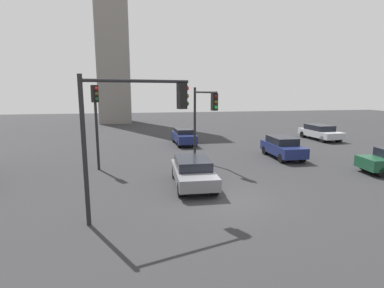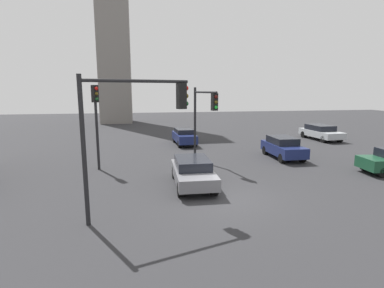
% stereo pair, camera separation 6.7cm
% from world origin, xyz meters
% --- Properties ---
extents(ground_plane, '(103.77, 103.77, 0.00)m').
position_xyz_m(ground_plane, '(0.00, 0.00, 0.00)').
color(ground_plane, '#2D2D30').
extents(traffic_light_0, '(3.93, 1.39, 5.31)m').
position_xyz_m(traffic_light_0, '(-3.85, -1.22, 3.84)').
color(traffic_light_0, black).
rests_on(traffic_light_0, ground_plane).
extents(traffic_light_1, '(0.45, 0.48, 5.06)m').
position_xyz_m(traffic_light_1, '(-6.18, 6.05, 3.53)').
color(traffic_light_1, black).
rests_on(traffic_light_1, ground_plane).
extents(traffic_light_2, '(0.93, 3.00, 4.94)m').
position_xyz_m(traffic_light_2, '(0.34, 6.03, 3.47)').
color(traffic_light_2, black).
rests_on(traffic_light_2, ground_plane).
extents(car_0, '(1.78, 4.05, 1.50)m').
position_xyz_m(car_0, '(6.29, 7.05, 0.78)').
color(car_0, navy).
rests_on(car_0, ground_plane).
extents(car_1, '(2.27, 4.68, 1.42)m').
position_xyz_m(car_1, '(13.65, 13.85, 0.75)').
color(car_1, '#ADB2B7').
rests_on(car_1, ground_plane).
extents(car_3, '(1.75, 3.99, 1.39)m').
position_xyz_m(car_3, '(0.18, 13.55, 0.74)').
color(car_3, navy).
rests_on(car_3, ground_plane).
extents(car_5, '(1.98, 4.36, 1.37)m').
position_xyz_m(car_5, '(-1.11, 2.05, 0.73)').
color(car_5, slate).
rests_on(car_5, ground_plane).
extents(skyline_tower, '(4.43, 4.43, 29.93)m').
position_xyz_m(skyline_tower, '(-6.88, 33.31, 14.97)').
color(skyline_tower, gray).
rests_on(skyline_tower, ground_plane).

